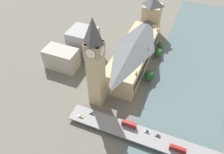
{
  "coord_description": "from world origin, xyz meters",
  "views": [
    {
      "loc": [
        -27.65,
        160.41,
        147.14
      ],
      "look_at": [
        22.67,
        37.1,
        19.63
      ],
      "focal_mm": 35.0,
      "sensor_mm": 36.0,
      "label": 1
    }
  ],
  "objects": [
    {
      "name": "double_decker_bus_mid",
      "position": [
        -3.81,
        68.12,
        7.09
      ],
      "size": [
        11.66,
        2.51,
        4.87
      ],
      "color": "red",
      "rests_on": "road_bridge"
    },
    {
      "name": "victoria_tower",
      "position": [
        17.37,
        -70.54,
        22.98
      ],
      "size": [
        19.43,
        19.43,
        49.95
      ],
      "color": "tan",
      "rests_on": "ground_plane"
    },
    {
      "name": "clock_tower",
      "position": [
        30.62,
        50.44,
        42.69
      ],
      "size": [
        12.43,
        12.43,
        80.36
      ],
      "color": "tan",
      "rests_on": "ground_plane"
    },
    {
      "name": "road_bridge",
      "position": [
        -39.08,
        71.42,
        3.56
      ],
      "size": [
        164.31,
        14.74,
        4.41
      ],
      "color": "slate",
      "rests_on": "ground_plane"
    },
    {
      "name": "car_northbound_lead",
      "position": [
        -18.14,
        67.73,
        5.03
      ],
      "size": [
        4.32,
        1.91,
        1.23
      ],
      "color": "silver",
      "rests_on": "road_bridge"
    },
    {
      "name": "river_water",
      "position": [
        -39.08,
        0.0,
        0.15
      ],
      "size": [
        66.15,
        360.0,
        0.3
      ],
      "primitive_type": "cube",
      "color": "#4C6066",
      "rests_on": "ground_plane"
    },
    {
      "name": "car_southbound_mid",
      "position": [
        27.37,
        68.09,
        5.13
      ],
      "size": [
        4.13,
        1.81,
        1.45
      ],
      "color": "#2D5638",
      "rests_on": "road_bridge"
    },
    {
      "name": "city_block_west",
      "position": [
        72.66,
        -5.57,
        14.52
      ],
      "size": [
        27.35,
        26.0,
        29.05
      ],
      "color": "#939399",
      "rests_on": "ground_plane"
    },
    {
      "name": "ground_plane",
      "position": [
        0.0,
        0.0,
        0.0
      ],
      "size": [
        600.0,
        600.0,
        0.0
      ],
      "primitive_type": "plane",
      "color": "#605E56"
    },
    {
      "name": "car_northbound_tail",
      "position": [
        -26.47,
        68.05,
        5.04
      ],
      "size": [
        4.19,
        1.8,
        1.24
      ],
      "color": "slate",
      "rests_on": "road_bridge"
    },
    {
      "name": "tree_embankment_far",
      "position": [
        -3.71,
        9.61,
        6.81
      ],
      "size": [
        9.5,
        9.5,
        11.56
      ],
      "color": "brown",
      "rests_on": "ground_plane"
    },
    {
      "name": "parliament_hall",
      "position": [
        17.31,
        -8.0,
        13.4
      ],
      "size": [
        29.09,
        97.64,
        26.96
      ],
      "color": "tan",
      "rests_on": "ground_plane"
    },
    {
      "name": "double_decker_bus_lead",
      "position": [
        -41.64,
        74.29,
        6.97
      ],
      "size": [
        11.57,
        2.48,
        4.64
      ],
      "color": "red",
      "rests_on": "road_bridge"
    },
    {
      "name": "city_block_center",
      "position": [
        82.78,
        22.55,
        10.46
      ],
      "size": [
        32.51,
        18.73,
        20.92
      ],
      "color": "#A39E93",
      "rests_on": "ground_plane"
    },
    {
      "name": "tree_embankment_mid",
      "position": [
        -3.18,
        -29.46,
        6.05
      ],
      "size": [
        8.3,
        8.3,
        10.21
      ],
      "color": "brown",
      "rests_on": "ground_plane"
    },
    {
      "name": "tree_embankment_near",
      "position": [
        -1.8,
        -42.58,
        6.32
      ],
      "size": [
        6.96,
        6.96,
        9.82
      ],
      "color": "brown",
      "rests_on": "ground_plane"
    },
    {
      "name": "car_southbound_lead",
      "position": [
        34.29,
        74.19,
        5.1
      ],
      "size": [
        4.23,
        1.79,
        1.37
      ],
      "color": "gold",
      "rests_on": "road_bridge"
    }
  ]
}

